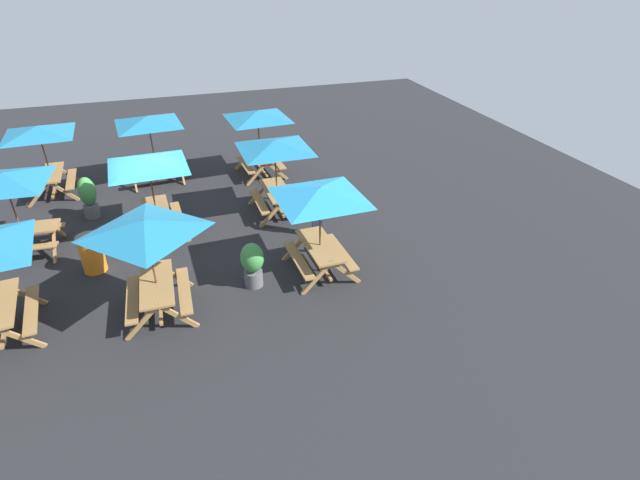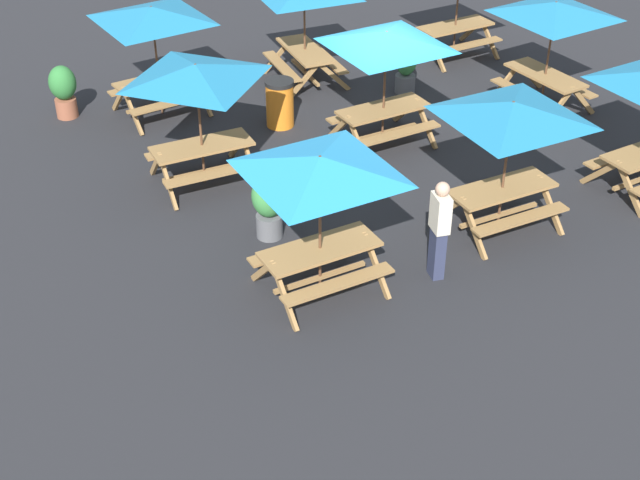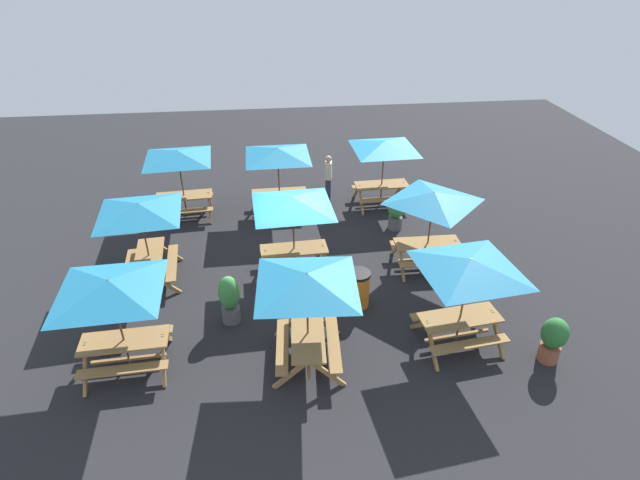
# 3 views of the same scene
# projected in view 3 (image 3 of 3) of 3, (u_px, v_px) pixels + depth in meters

# --- Properties ---
(ground_plane) EXTENTS (31.00, 31.00, 0.00)m
(ground_plane) POSITION_uv_depth(u_px,v_px,m) (293.00, 271.00, 13.83)
(ground_plane) COLOR #232326
(ground_plane) RESTS_ON ground
(picnic_table_0) EXTENTS (2.82, 2.82, 2.34)m
(picnic_table_0) POSITION_uv_depth(u_px,v_px,m) (178.00, 160.00, 15.56)
(picnic_table_0) COLOR olive
(picnic_table_0) RESTS_ON ground
(picnic_table_1) EXTENTS (2.83, 2.83, 2.34)m
(picnic_table_1) POSITION_uv_depth(u_px,v_px,m) (384.00, 150.00, 16.28)
(picnic_table_1) COLOR olive
(picnic_table_1) RESTS_ON ground
(picnic_table_2) EXTENTS (2.82, 2.82, 2.34)m
(picnic_table_2) POSITION_uv_depth(u_px,v_px,m) (307.00, 286.00, 9.93)
(picnic_table_2) COLOR olive
(picnic_table_2) RESTS_ON ground
(picnic_table_3) EXTENTS (2.82, 2.82, 2.34)m
(picnic_table_3) POSITION_uv_depth(u_px,v_px,m) (111.00, 293.00, 9.74)
(picnic_table_3) COLOR olive
(picnic_table_3) RESTS_ON ground
(picnic_table_4) EXTENTS (2.03, 2.03, 2.34)m
(picnic_table_4) POSITION_uv_depth(u_px,v_px,m) (433.00, 203.00, 13.04)
(picnic_table_4) COLOR olive
(picnic_table_4) RESTS_ON ground
(picnic_table_5) EXTENTS (2.81, 2.81, 2.34)m
(picnic_table_5) POSITION_uv_depth(u_px,v_px,m) (469.00, 271.00, 10.37)
(picnic_table_5) COLOR olive
(picnic_table_5) RESTS_ON ground
(picnic_table_6) EXTENTS (2.82, 2.82, 2.34)m
(picnic_table_6) POSITION_uv_depth(u_px,v_px,m) (293.00, 208.00, 12.79)
(picnic_table_6) COLOR olive
(picnic_table_6) RESTS_ON ground
(picnic_table_7) EXTENTS (2.83, 2.83, 2.34)m
(picnic_table_7) POSITION_uv_depth(u_px,v_px,m) (278.00, 157.00, 15.73)
(picnic_table_7) COLOR olive
(picnic_table_7) RESTS_ON ground
(picnic_table_8) EXTENTS (2.82, 2.82, 2.34)m
(picnic_table_8) POSITION_uv_depth(u_px,v_px,m) (140.00, 214.00, 12.50)
(picnic_table_8) COLOR olive
(picnic_table_8) RESTS_ON ground
(trash_bin_orange) EXTENTS (0.59, 0.59, 0.98)m
(trash_bin_orange) POSITION_uv_depth(u_px,v_px,m) (358.00, 289.00, 12.33)
(trash_bin_orange) COLOR orange
(trash_bin_orange) RESTS_ON ground
(potted_plant_0) EXTENTS (0.56, 0.56, 1.11)m
(potted_plant_0) POSITION_uv_depth(u_px,v_px,m) (553.00, 338.00, 10.64)
(potted_plant_0) COLOR #935138
(potted_plant_0) RESTS_ON ground
(potted_plant_1) EXTENTS (0.50, 0.50, 1.28)m
(potted_plant_1) POSITION_uv_depth(u_px,v_px,m) (230.00, 298.00, 11.71)
(potted_plant_1) COLOR #59595B
(potted_plant_1) RESTS_ON ground
(potted_plant_2) EXTENTS (0.55, 0.55, 1.14)m
(potted_plant_2) POSITION_uv_depth(u_px,v_px,m) (396.00, 211.00, 15.55)
(potted_plant_2) COLOR #59595B
(potted_plant_2) RESTS_ON ground
(person_standing) EXTENTS (0.29, 0.40, 1.67)m
(person_standing) POSITION_uv_depth(u_px,v_px,m) (328.00, 177.00, 17.09)
(person_standing) COLOR #2D334C
(person_standing) RESTS_ON ground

